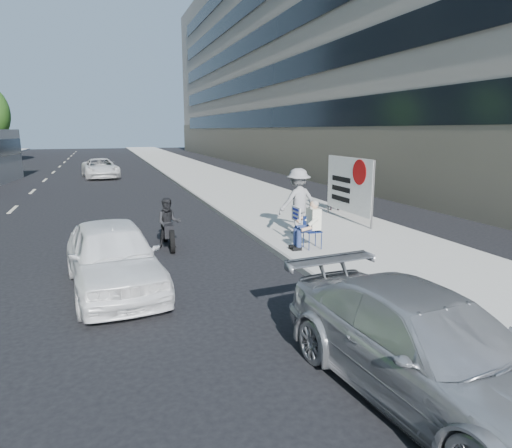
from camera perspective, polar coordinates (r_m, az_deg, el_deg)
name	(u,v)px	position (r m, az deg, el deg)	size (l,w,h in m)	color
ground	(280,317)	(8.31, 2.96, -11.57)	(160.00, 160.00, 0.00)	black
near_sidewalk	(221,183)	(28.12, -4.42, 5.13)	(5.00, 120.00, 0.15)	#ABA9A0
near_building	(326,54)	(44.34, 8.78, 20.30)	(14.00, 70.00, 20.00)	gray
seated_protester	(309,222)	(12.21, 6.59, 0.26)	(0.83, 1.12, 1.31)	navy
jogger	(298,201)	(13.94, 5.26, 2.86)	(1.29, 0.74, 1.99)	gray
pedestrian_woman	(335,190)	(18.26, 9.82, 4.26)	(0.60, 0.39, 1.64)	black
protest_banner	(349,185)	(16.20, 11.52, 4.81)	(0.08, 3.06, 2.20)	#4C4C4C
parked_sedan	(427,348)	(6.15, 20.59, -14.32)	(1.85, 4.55, 1.32)	#9FA1A6
white_sedan_near	(113,256)	(9.86, -17.44, -3.86)	(1.72, 4.26, 1.45)	white
white_sedan_far	(100,168)	(33.55, -18.88, 6.61)	(2.20, 4.78, 1.33)	white
motorcycle	(169,226)	(13.05, -10.88, -0.19)	(0.74, 2.05, 1.42)	black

